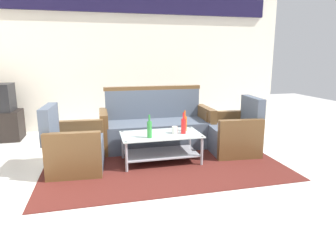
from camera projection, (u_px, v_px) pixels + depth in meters
name	position (u px, v px, depth m)	size (l,w,h in m)	color
ground_plane	(165.00, 187.00, 3.32)	(14.00, 14.00, 0.00)	silver
wall_back	(130.00, 56.00, 5.91)	(6.52, 0.19, 2.80)	silver
rug	(161.00, 160.00, 4.14)	(3.18, 2.20, 0.01)	#511E19
couch	(156.00, 128.00, 4.76)	(1.81, 0.76, 0.96)	#4C5666
armchair_left	(74.00, 149.00, 3.76)	(0.74, 0.80, 0.85)	#4C5666
armchair_right	(234.00, 134.00, 4.46)	(0.75, 0.81, 0.85)	#4C5666
coffee_table	(161.00, 144.00, 4.04)	(1.10, 0.60, 0.40)	silver
bottle_orange	(185.00, 123.00, 4.16)	(0.06, 0.06, 0.30)	#D85919
bottle_red	(183.00, 126.00, 4.01)	(0.07, 0.07, 0.30)	red
bottle_green	(150.00, 129.00, 3.81)	(0.06, 0.06, 0.31)	#2D8C38
cup	(175.00, 130.00, 4.03)	(0.08, 0.08, 0.10)	silver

